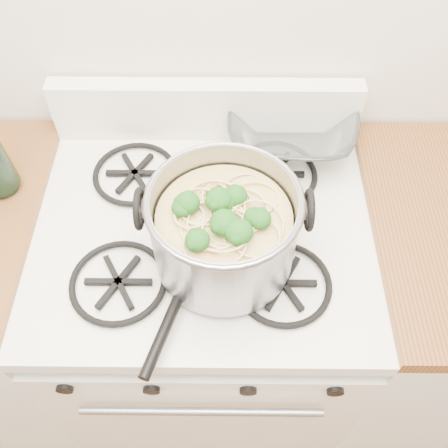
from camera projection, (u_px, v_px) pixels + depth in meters
gas_range at (208, 318)px, 1.50m from camera, size 0.76×0.66×0.92m
counter_left at (39, 312)px, 1.49m from camera, size 0.25×0.65×0.92m
stock_pot at (224, 231)px, 0.98m from camera, size 0.33×0.30×0.20m
spatula at (193, 263)px, 1.03m from camera, size 0.37×0.38×0.02m
glass_bowl at (291, 130)px, 1.25m from camera, size 0.14×0.14×0.03m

